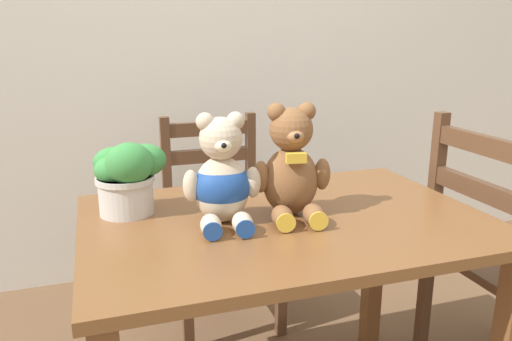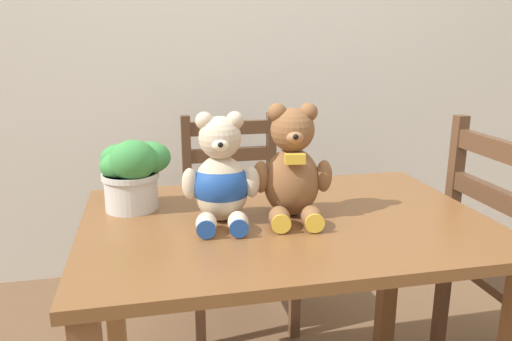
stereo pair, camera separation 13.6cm
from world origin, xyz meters
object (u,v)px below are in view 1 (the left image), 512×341
Objects in this scene: wooden_chair_behind at (219,217)px; teddy_bear_right at (291,168)px; teddy_bear_left at (222,180)px; potted_plant at (127,174)px; wooden_chair_side at (505,258)px.

teddy_bear_right reaches higher than wooden_chair_behind.
teddy_bear_left reaches higher than potted_plant.
potted_plant is at bearing -10.46° from teddy_bear_right.
teddy_bear_right is 1.49× the size of potted_plant.
wooden_chair_behind is 0.85m from teddy_bear_right.
wooden_chair_behind is 0.92× the size of wooden_chair_side.
wooden_chair_side is 1.29m from potted_plant.
wooden_chair_side is 4.49× the size of potted_plant.
wooden_chair_behind is 0.81m from potted_plant.
teddy_bear_right is at bearing -19.61° from potted_plant.
teddy_bear_right reaches higher than teddy_bear_left.
wooden_chair_behind is at bearing -78.62° from teddy_bear_right.
teddy_bear_right is at bearing -91.09° from wooden_chair_side.
teddy_bear_right is (0.03, -0.75, 0.40)m from wooden_chair_behind.
potted_plant reaches higher than wooden_chair_behind.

